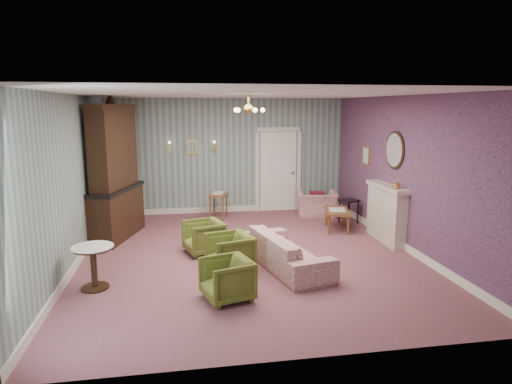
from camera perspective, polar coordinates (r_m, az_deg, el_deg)
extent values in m
plane|color=#814B54|center=(8.28, -0.91, -8.06)|extent=(7.00, 7.00, 0.00)
plane|color=white|center=(7.83, -0.98, 12.44)|extent=(7.00, 7.00, 0.00)
plane|color=slate|center=(11.37, -3.62, 4.62)|extent=(6.00, 0.00, 6.00)
plane|color=slate|center=(4.57, 5.72, -4.89)|extent=(6.00, 0.00, 6.00)
plane|color=slate|center=(8.05, -22.57, 1.20)|extent=(0.00, 7.00, 7.00)
plane|color=slate|center=(8.88, 18.58, 2.31)|extent=(0.00, 7.00, 7.00)
plane|color=#A55278|center=(8.88, 18.49, 2.31)|extent=(0.00, 7.00, 7.00)
imported|color=#555E21|center=(6.37, -3.76, -10.88)|extent=(0.76, 0.78, 0.66)
imported|color=#555E21|center=(7.39, -3.43, -7.58)|extent=(0.79, 0.82, 0.70)
imported|color=#555E21|center=(8.34, -6.73, -5.56)|extent=(0.78, 0.81, 0.68)
imported|color=#923B4E|center=(7.56, 4.07, -6.79)|extent=(1.02, 2.10, 0.79)
imported|color=#923B4E|center=(11.12, 7.84, -1.01)|extent=(1.06, 0.81, 0.83)
imported|color=gold|center=(8.84, 17.58, 0.91)|extent=(0.15, 0.15, 0.15)
cube|color=maroon|center=(10.95, 7.83, -0.85)|extent=(0.41, 0.28, 0.39)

